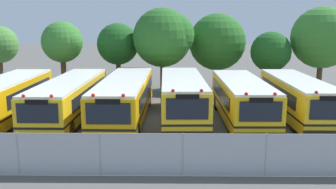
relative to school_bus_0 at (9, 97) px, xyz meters
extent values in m
plane|color=#595651|center=(8.86, 0.22, -1.44)|extent=(160.00, 160.00, 0.00)
cube|color=#EAA80C|center=(0.00, 0.03, -0.02)|extent=(2.61, 9.14, 2.14)
cube|color=white|center=(0.00, 0.03, 1.11)|extent=(2.56, 8.95, 0.12)
cube|color=black|center=(1.26, 0.34, 0.32)|extent=(0.14, 7.10, 0.77)
cube|color=black|center=(0.00, 0.03, -0.45)|extent=(2.64, 9.23, 0.10)
cylinder|color=black|center=(1.15, -3.11, -0.94)|extent=(0.29, 1.00, 1.00)
cylinder|color=black|center=(1.06, 2.79, -0.94)|extent=(0.29, 1.00, 1.00)
cylinder|color=black|center=(-1.14, 2.76, -0.94)|extent=(0.29, 1.00, 1.00)
cube|color=yellow|center=(3.61, 0.45, -0.09)|extent=(2.54, 11.05, 2.00)
cube|color=white|center=(3.61, 0.45, 0.97)|extent=(2.49, 10.83, 0.12)
cube|color=black|center=(3.56, -5.13, -0.91)|extent=(2.49, 0.18, 0.36)
cube|color=black|center=(3.56, -5.08, 0.27)|extent=(2.00, 0.08, 0.96)
cube|color=black|center=(4.85, 0.74, 0.23)|extent=(0.12, 8.60, 0.72)
cube|color=black|center=(2.38, 0.77, 0.23)|extent=(0.12, 8.60, 0.72)
cube|color=black|center=(3.61, 0.45, -0.49)|extent=(2.57, 11.16, 0.10)
sphere|color=red|center=(4.23, -4.92, 1.07)|extent=(0.18, 0.18, 0.18)
sphere|color=red|center=(2.89, -4.90, 1.07)|extent=(0.18, 0.18, 0.18)
cube|color=black|center=(3.56, -5.09, 0.81)|extent=(1.10, 0.09, 0.24)
cylinder|color=black|center=(4.65, -3.67, -0.94)|extent=(0.29, 1.00, 1.00)
cylinder|color=black|center=(2.50, -3.65, -0.94)|extent=(0.29, 1.00, 1.00)
cylinder|color=black|center=(4.73, 4.16, -0.94)|extent=(0.29, 1.00, 1.00)
cylinder|color=black|center=(2.57, 4.18, -0.94)|extent=(0.29, 1.00, 1.00)
cube|color=#EAA80C|center=(7.07, 0.33, -0.04)|extent=(2.69, 11.52, 2.11)
cube|color=white|center=(7.07, 0.33, 1.08)|extent=(2.64, 11.29, 0.12)
cube|color=black|center=(6.99, -5.48, -0.91)|extent=(2.60, 0.19, 0.36)
cube|color=black|center=(6.99, -5.43, 0.34)|extent=(2.09, 0.09, 1.01)
cube|color=black|center=(8.36, 0.61, 0.30)|extent=(0.15, 8.96, 0.76)
cube|color=black|center=(5.77, 0.65, 0.30)|extent=(0.15, 8.96, 0.76)
cube|color=black|center=(7.07, 0.33, -0.46)|extent=(2.72, 11.63, 0.10)
sphere|color=red|center=(7.70, -5.27, 1.18)|extent=(0.18, 0.18, 0.18)
sphere|color=red|center=(6.29, -5.25, 1.18)|extent=(0.18, 0.18, 0.18)
cube|color=black|center=(6.99, -5.44, 0.92)|extent=(1.15, 0.09, 0.24)
cylinder|color=black|center=(8.14, -4.03, -0.94)|extent=(0.29, 1.00, 1.00)
cylinder|color=black|center=(5.88, -4.00, -0.94)|extent=(0.29, 1.00, 1.00)
cylinder|color=black|center=(8.25, 4.26, -0.94)|extent=(0.29, 1.00, 1.00)
cylinder|color=black|center=(5.98, 4.29, -0.94)|extent=(0.29, 1.00, 1.00)
cube|color=yellow|center=(10.58, 0.27, 0.01)|extent=(2.73, 9.88, 2.20)
cube|color=white|center=(10.58, 0.27, 1.17)|extent=(2.68, 9.68, 0.12)
cube|color=black|center=(10.69, -4.71, -0.91)|extent=(2.56, 0.22, 0.36)
cube|color=black|center=(10.69, -4.66, 0.40)|extent=(2.06, 0.11, 1.05)
cube|color=black|center=(11.85, 0.60, 0.36)|extent=(0.22, 7.66, 0.79)
cube|color=black|center=(9.30, 0.54, 0.36)|extent=(0.22, 7.66, 0.79)
cube|color=black|center=(10.58, 0.27, -0.43)|extent=(2.76, 9.98, 0.10)
sphere|color=red|center=(11.38, -4.48, 1.27)|extent=(0.18, 0.18, 0.18)
sphere|color=red|center=(10.00, -4.51, 1.27)|extent=(0.18, 0.18, 0.18)
cube|color=black|center=(10.69, -4.67, 1.01)|extent=(1.13, 0.11, 0.24)
cylinder|color=black|center=(11.77, -3.22, -0.94)|extent=(0.30, 1.01, 1.00)
cylinder|color=black|center=(9.54, -3.27, -0.94)|extent=(0.30, 1.01, 1.00)
cylinder|color=black|center=(11.62, 3.41, -0.94)|extent=(0.30, 1.01, 1.00)
cylinder|color=black|center=(9.39, 3.35, -0.94)|extent=(0.30, 1.01, 1.00)
cube|color=yellow|center=(14.17, 0.00, -0.05)|extent=(2.53, 9.63, 2.08)
cube|color=white|center=(14.17, 0.00, 1.04)|extent=(2.48, 9.44, 0.12)
cube|color=black|center=(14.19, -4.88, -0.91)|extent=(2.54, 0.17, 0.36)
cube|color=black|center=(14.19, -4.83, 0.32)|extent=(2.04, 0.07, 1.00)
cube|color=black|center=(15.43, 0.30, 0.28)|extent=(0.08, 7.50, 0.75)
cube|color=black|center=(12.90, 0.29, 0.28)|extent=(0.08, 7.50, 0.75)
cube|color=black|center=(14.17, 0.00, -0.47)|extent=(2.56, 9.72, 0.10)
sphere|color=red|center=(14.87, -4.66, 1.14)|extent=(0.18, 0.18, 0.18)
sphere|color=red|center=(13.50, -4.67, 1.14)|extent=(0.18, 0.18, 0.18)
cube|color=black|center=(14.19, -4.84, 0.88)|extent=(1.12, 0.09, 0.24)
cylinder|color=black|center=(15.29, -3.41, -0.94)|extent=(0.28, 1.00, 1.00)
cylinder|color=black|center=(13.08, -3.42, -0.94)|extent=(0.28, 1.00, 1.00)
cylinder|color=black|center=(15.25, 3.01, -0.94)|extent=(0.28, 1.00, 1.00)
cylinder|color=black|center=(13.05, 3.00, -0.94)|extent=(0.28, 1.00, 1.00)
cube|color=yellow|center=(17.66, 0.40, -0.05)|extent=(2.43, 9.69, 2.09)
cube|color=white|center=(17.66, 0.40, 1.05)|extent=(2.38, 9.50, 0.12)
cube|color=black|center=(17.63, -4.51, -0.91)|extent=(2.40, 0.18, 0.36)
cube|color=black|center=(17.63, -4.46, 0.33)|extent=(1.93, 0.07, 1.00)
cube|color=black|center=(18.87, 0.69, 0.29)|extent=(0.09, 7.55, 0.75)
cube|color=black|center=(16.47, 0.71, 0.29)|extent=(0.09, 7.55, 0.75)
cube|color=black|center=(17.66, 0.40, -0.47)|extent=(2.45, 9.79, 0.10)
sphere|color=red|center=(16.98, -4.28, 1.15)|extent=(0.18, 0.18, 0.18)
cube|color=black|center=(17.63, -4.47, 0.89)|extent=(1.06, 0.09, 0.24)
cylinder|color=black|center=(16.60, -3.03, -0.94)|extent=(0.29, 1.00, 1.00)
cylinder|color=black|center=(18.72, 3.43, -0.94)|extent=(0.29, 1.00, 1.00)
cylinder|color=black|center=(16.65, 3.45, -0.94)|extent=(0.29, 1.00, 1.00)
cylinder|color=#4C3823|center=(-5.48, 11.04, -0.06)|extent=(0.32, 0.32, 2.76)
cylinder|color=#4C3823|center=(0.93, 8.43, 0.11)|extent=(0.45, 0.45, 3.11)
sphere|color=#387A2D|center=(0.93, 8.43, 2.92)|extent=(3.35, 3.35, 3.35)
sphere|color=#387A2D|center=(1.57, 8.14, 2.92)|extent=(2.17, 2.17, 2.17)
cylinder|color=#4C3823|center=(5.25, 10.16, -0.06)|extent=(0.42, 0.42, 2.76)
sphere|color=#1E561E|center=(5.25, 10.16, 2.66)|extent=(3.59, 3.59, 3.59)
sphere|color=#1E561E|center=(4.84, 10.36, 2.50)|extent=(2.05, 2.05, 2.05)
cylinder|color=#4C3823|center=(9.13, 8.79, 0.00)|extent=(0.36, 0.36, 2.89)
sphere|color=#286623|center=(9.13, 8.79, 3.27)|extent=(4.86, 4.86, 4.86)
sphere|color=#286623|center=(9.92, 8.80, 3.49)|extent=(3.72, 3.72, 3.72)
cylinder|color=#4C3823|center=(13.95, 11.14, -0.27)|extent=(0.45, 0.45, 2.35)
sphere|color=#286623|center=(13.95, 11.14, 2.79)|extent=(5.02, 5.02, 5.02)
sphere|color=#286623|center=(13.36, 11.10, 3.23)|extent=(3.22, 3.22, 3.22)
cylinder|color=#4C3823|center=(18.27, 9.43, -0.32)|extent=(0.37, 0.37, 2.23)
sphere|color=#1E561E|center=(18.27, 9.43, 2.06)|extent=(3.38, 3.38, 3.38)
sphere|color=#1E561E|center=(19.02, 9.52, 1.76)|extent=(1.96, 1.96, 1.96)
cylinder|color=#4C3823|center=(22.60, 9.68, -0.07)|extent=(0.45, 0.45, 2.74)
sphere|color=#387A2D|center=(22.60, 9.68, 3.24)|extent=(5.19, 5.19, 5.19)
sphere|color=#387A2D|center=(23.16, 9.68, 2.94)|extent=(3.54, 3.54, 3.54)
cylinder|color=#9EA0A3|center=(3.93, -8.38, -0.56)|extent=(0.07, 0.07, 1.76)
cylinder|color=#9EA0A3|center=(7.15, -8.38, -0.56)|extent=(0.07, 0.07, 1.76)
cylinder|color=#9EA0A3|center=(10.37, -8.38, -0.56)|extent=(0.07, 0.07, 1.76)
cylinder|color=#9EA0A3|center=(13.59, -8.38, -0.56)|extent=(0.07, 0.07, 1.76)
cube|color=#ADB2B7|center=(8.76, -8.38, -0.56)|extent=(22.54, 0.02, 1.72)
cylinder|color=#9EA0A3|center=(8.76, -8.38, 0.29)|extent=(22.54, 0.04, 0.04)
cone|color=#EA5914|center=(8.88, -7.44, -1.16)|extent=(0.43, 0.43, 0.56)
camera|label=1|loc=(9.96, -22.12, 4.51)|focal=39.76mm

